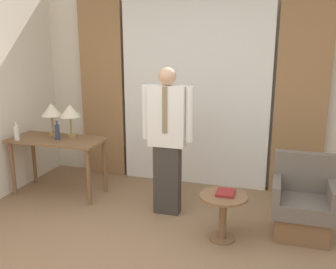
% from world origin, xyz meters
% --- Properties ---
extents(wall_back, '(10.00, 0.06, 2.70)m').
position_xyz_m(wall_back, '(0.00, 2.64, 1.35)').
color(wall_back, silver).
rests_on(wall_back, ground_plane).
extents(curtain_sheer_center, '(2.03, 0.06, 2.58)m').
position_xyz_m(curtain_sheer_center, '(0.00, 2.51, 1.29)').
color(curtain_sheer_center, white).
rests_on(curtain_sheer_center, ground_plane).
extents(curtain_drape_left, '(0.65, 0.06, 2.58)m').
position_xyz_m(curtain_drape_left, '(-1.38, 2.51, 1.29)').
color(curtain_drape_left, '#997047').
rests_on(curtain_drape_left, ground_plane).
extents(curtain_drape_right, '(0.65, 0.06, 2.58)m').
position_xyz_m(curtain_drape_right, '(1.38, 2.51, 1.29)').
color(curtain_drape_right, '#997047').
rests_on(curtain_drape_right, ground_plane).
extents(desk, '(1.21, 0.57, 0.75)m').
position_xyz_m(desk, '(-1.60, 1.61, 0.64)').
color(desk, brown).
rests_on(desk, ground_plane).
extents(table_lamp_left, '(0.27, 0.27, 0.43)m').
position_xyz_m(table_lamp_left, '(-1.74, 1.74, 1.09)').
color(table_lamp_left, '#9E7F47').
rests_on(table_lamp_left, desk).
extents(table_lamp_right, '(0.27, 0.27, 0.43)m').
position_xyz_m(table_lamp_right, '(-1.46, 1.74, 1.09)').
color(table_lamp_right, '#9E7F47').
rests_on(table_lamp_right, desk).
extents(bottle_near_edge, '(0.06, 0.06, 0.24)m').
position_xyz_m(bottle_near_edge, '(-2.04, 1.41, 0.85)').
color(bottle_near_edge, silver).
rests_on(bottle_near_edge, desk).
extents(bottle_by_lamp, '(0.06, 0.06, 0.25)m').
position_xyz_m(bottle_by_lamp, '(-1.57, 1.58, 0.86)').
color(bottle_by_lamp, '#2D3851').
rests_on(bottle_by_lamp, desk).
extents(person, '(0.60, 0.20, 1.70)m').
position_xyz_m(person, '(-0.07, 1.48, 0.93)').
color(person, '#38332D').
rests_on(person, ground_plane).
extents(armchair, '(0.62, 0.53, 0.85)m').
position_xyz_m(armchair, '(1.42, 1.37, 0.33)').
color(armchair, brown).
rests_on(armchair, ground_plane).
extents(side_table, '(0.49, 0.49, 0.49)m').
position_xyz_m(side_table, '(0.64, 1.05, 0.33)').
color(side_table, brown).
rests_on(side_table, ground_plane).
extents(book, '(0.18, 0.20, 0.03)m').
position_xyz_m(book, '(0.66, 1.07, 0.50)').
color(book, maroon).
rests_on(book, side_table).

